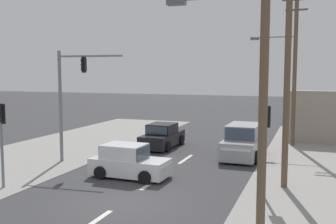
{
  "coord_description": "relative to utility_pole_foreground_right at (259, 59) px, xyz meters",
  "views": [
    {
      "loc": [
        6.47,
        -12.67,
        4.83
      ],
      "look_at": [
        0.4,
        4.0,
        3.05
      ],
      "focal_mm": 42.0,
      "sensor_mm": 36.0,
      "label": 1
    }
  ],
  "objects": [
    {
      "name": "traffic_signal_mast",
      "position": [
        -10.76,
        6.49,
        -1.39
      ],
      "size": [
        3.68,
        0.48,
        6.0
      ],
      "color": "slate",
      "rests_on": "ground"
    },
    {
      "name": "pedestal_signal_right_kerb",
      "position": [
        -0.23,
        3.96,
        -2.8
      ],
      "size": [
        0.44,
        0.3,
        3.56
      ],
      "color": "slate",
      "rests_on": "ground"
    },
    {
      "name": "lane_dash_near",
      "position": [
        -5.07,
        -0.76,
        -5.22
      ],
      "size": [
        0.2,
        2.4,
        0.01
      ],
      "primitive_type": "cube",
      "color": "silver",
      "rests_on": "ground"
    },
    {
      "name": "sedan_oncoming_near",
      "position": [
        -7.55,
        12.09,
        -4.52
      ],
      "size": [
        1.92,
        4.26,
        1.56
      ],
      "color": "black",
      "rests_on": "ground"
    },
    {
      "name": "utility_pole_foreground_right",
      "position": [
        0.0,
        0.0,
        0.0
      ],
      "size": [
        3.78,
        0.38,
        9.72
      ],
      "color": "brown",
      "rests_on": "ground"
    },
    {
      "name": "kerb_left_verge",
      "position": [
        -13.57,
        5.24,
        -5.21
      ],
      "size": [
        8.0,
        40.0,
        0.02
      ],
      "primitive_type": "cube",
      "color": "gray",
      "rests_on": "ground"
    },
    {
      "name": "pedestal_signal_left_kerb",
      "position": [
        -10.64,
        1.35,
        -2.8
      ],
      "size": [
        0.44,
        0.3,
        3.56
      ],
      "color": "slate",
      "rests_on": "ground"
    },
    {
      "name": "hatchback_kerbside_parked",
      "position": [
        -6.42,
        4.71,
        -4.52
      ],
      "size": [
        3.68,
        1.85,
        1.53
      ],
      "color": "silver",
      "rests_on": "ground"
    },
    {
      "name": "lane_dash_far",
      "position": [
        -5.07,
        9.24,
        -5.22
      ],
      "size": [
        0.2,
        2.4,
        0.01
      ],
      "primitive_type": "cube",
      "color": "silver",
      "rests_on": "ground"
    },
    {
      "name": "ground_plane",
      "position": [
        -5.07,
        1.24,
        -5.22
      ],
      "size": [
        140.0,
        140.0,
        0.0
      ],
      "primitive_type": "plane",
      "color": "#3A3A3D"
    },
    {
      "name": "suv_receding_far",
      "position": [
        -2.13,
        10.86,
        -4.34
      ],
      "size": [
        2.11,
        4.57,
        1.9
      ],
      "color": "#A3A8AD",
      "rests_on": "ground"
    },
    {
      "name": "utility_pole_midground_right",
      "position": [
        0.47,
        5.48,
        -0.33
      ],
      "size": [
        1.8,
        0.26,
        9.31
      ],
      "color": "brown",
      "rests_on": "ground"
    },
    {
      "name": "lane_dash_mid",
      "position": [
        -5.07,
        4.24,
        -5.22
      ],
      "size": [
        0.2,
        2.4,
        0.01
      ],
      "primitive_type": "cube",
      "color": "silver",
      "rests_on": "ground"
    },
    {
      "name": "utility_pole_background_right",
      "position": [
        0.24,
        15.56,
        0.12
      ],
      "size": [
        3.78,
        0.36,
        9.95
      ],
      "color": "brown",
      "rests_on": "ground"
    }
  ]
}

